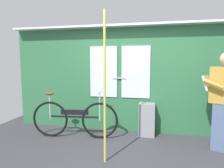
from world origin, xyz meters
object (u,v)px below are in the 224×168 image
(trash_bin_by_wall, at_px, (147,119))
(handrail_pole, at_px, (105,88))
(passenger_reading_newspaper, at_px, (224,100))
(bicycle_near_door, at_px, (74,119))

(trash_bin_by_wall, relative_size, handrail_pole, 0.30)
(passenger_reading_newspaper, xyz_separation_m, trash_bin_by_wall, (-1.27, 0.45, -0.54))
(bicycle_near_door, distance_m, handrail_pole, 1.37)
(passenger_reading_newspaper, height_order, trash_bin_by_wall, passenger_reading_newspaper)
(bicycle_near_door, relative_size, handrail_pole, 0.77)
(passenger_reading_newspaper, relative_size, trash_bin_by_wall, 2.48)
(trash_bin_by_wall, bearing_deg, passenger_reading_newspaper, -19.70)
(handrail_pole, bearing_deg, passenger_reading_newspaper, 22.46)
(bicycle_near_door, xyz_separation_m, handrail_pole, (0.83, -0.81, 0.73))
(trash_bin_by_wall, bearing_deg, handrail_pole, -115.59)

